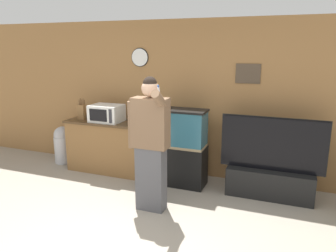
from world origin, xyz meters
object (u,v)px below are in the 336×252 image
object	(u,v)px
microwave	(107,113)
trash_bin	(63,144)
aquarium_on_stand	(179,147)
person_standing	(150,143)
knife_block	(82,111)
counter_island	(108,146)
tv_on_stand	(270,174)

from	to	relation	value
microwave	trash_bin	bearing A→B (deg)	174.69
aquarium_on_stand	person_standing	size ratio (longest dim) A/B	0.68
knife_block	microwave	bearing A→B (deg)	0.17
counter_island	microwave	distance (m)	0.60
microwave	aquarium_on_stand	distance (m)	1.42
counter_island	tv_on_stand	world-z (taller)	tv_on_stand
microwave	aquarium_on_stand	xyz separation A→B (m)	(1.35, -0.07, -0.44)
counter_island	tv_on_stand	distance (m)	2.77
microwave	tv_on_stand	bearing A→B (deg)	-0.81
tv_on_stand	person_standing	bearing A→B (deg)	-146.73
aquarium_on_stand	microwave	bearing A→B (deg)	176.87
knife_block	person_standing	distance (m)	2.04
counter_island	tv_on_stand	size ratio (longest dim) A/B	0.97
aquarium_on_stand	trash_bin	size ratio (longest dim) A/B	1.74
aquarium_on_stand	tv_on_stand	distance (m)	1.42
knife_block	aquarium_on_stand	world-z (taller)	knife_block
microwave	person_standing	xyz separation A→B (m)	(1.26, -1.01, -0.11)
counter_island	tv_on_stand	bearing A→B (deg)	-1.46
tv_on_stand	trash_bin	world-z (taller)	tv_on_stand
knife_block	counter_island	bearing A→B (deg)	3.96
person_standing	knife_block	bearing A→B (deg)	150.38
trash_bin	microwave	bearing A→B (deg)	-5.31
tv_on_stand	counter_island	bearing A→B (deg)	178.54
knife_block	aquarium_on_stand	distance (m)	1.91
trash_bin	person_standing	bearing A→B (deg)	-25.53
aquarium_on_stand	person_standing	bearing A→B (deg)	-95.01
knife_block	tv_on_stand	world-z (taller)	knife_block
microwave	trash_bin	size ratio (longest dim) A/B	0.76
microwave	knife_block	bearing A→B (deg)	-179.83
microwave	knife_block	distance (m)	0.51
knife_block	trash_bin	size ratio (longest dim) A/B	0.52
tv_on_stand	aquarium_on_stand	bearing A→B (deg)	-178.58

